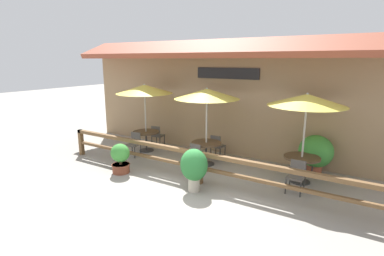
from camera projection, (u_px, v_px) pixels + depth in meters
ground_plane at (179, 197)px, 7.74m from camera, size 60.00×60.00×0.00m
building_facade at (243, 97)px, 10.66m from camera, size 14.28×1.49×4.23m
patio_railing at (200, 160)px, 8.46m from camera, size 10.40×0.14×0.95m
patio_umbrella_near at (144, 89)px, 11.18m from camera, size 2.13×2.13×2.60m
dining_table_near at (146, 135)px, 11.57m from camera, size 1.02×1.02×0.77m
chair_near_streetside at (134, 143)px, 11.00m from camera, size 0.47×0.47×0.86m
chair_near_wallside at (157, 135)px, 12.21m from camera, size 0.48×0.48×0.86m
patio_umbrella_middle at (207, 94)px, 9.66m from camera, size 2.13×2.13×2.60m
dining_table_middle at (206, 147)px, 10.05m from camera, size 1.02×1.02×0.77m
chair_middle_streetside at (193, 156)px, 9.48m from camera, size 0.45×0.45×0.86m
chair_middle_wallside at (217, 145)px, 10.70m from camera, size 0.43×0.43×0.86m
patio_umbrella_far at (307, 100)px, 8.17m from camera, size 2.13×2.13×2.60m
dining_table_far at (302, 162)px, 8.57m from camera, size 1.02×1.02×0.77m
chair_far_streetside at (296, 175)px, 7.95m from camera, size 0.43×0.43×0.86m
chair_far_wallside at (308, 159)px, 9.21m from camera, size 0.49×0.49×0.86m
potted_plant_entrance_palm at (120, 158)px, 9.33m from camera, size 0.61×0.57×0.94m
potted_plant_broad_leaf at (194, 166)px, 7.96m from camera, size 0.75×0.68×1.18m
potted_plant_corner_fern at (316, 153)px, 9.16m from camera, size 1.03×0.92×1.24m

